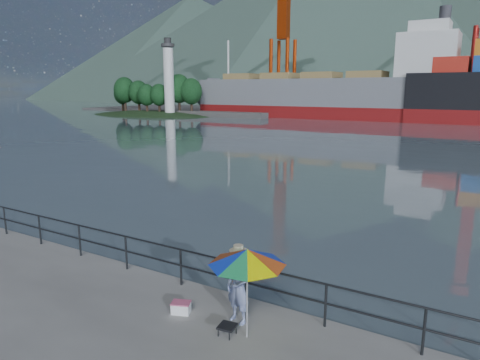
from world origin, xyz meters
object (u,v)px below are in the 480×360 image
at_px(beach_umbrella, 247,257).
at_px(fisherman, 238,287).
at_px(cooler_bag, 181,308).
at_px(bulk_carrier, 338,95).

bearing_deg(beach_umbrella, fisherman, 137.02).
bearing_deg(cooler_bag, fisherman, -6.68).
relative_size(cooler_bag, bulk_carrier, 0.01).
xyz_separation_m(fisherman, bulk_carrier, (-21.03, 70.81, 3.28)).
distance_m(beach_umbrella, cooler_bag, 2.47).
relative_size(beach_umbrella, bulk_carrier, 0.04).
height_order(fisherman, cooler_bag, fisherman).
xyz_separation_m(fisherman, beach_umbrella, (0.47, -0.44, 0.96)).
distance_m(cooler_bag, bulk_carrier, 73.96).
bearing_deg(bulk_carrier, beach_umbrella, -73.21).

